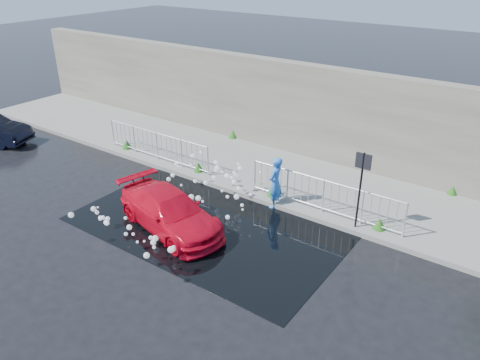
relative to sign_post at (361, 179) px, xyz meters
The scene contains 12 objects.
ground 5.50m from the sign_post, 143.57° to the right, with size 90.00×90.00×0.00m, color black.
pavement 4.90m from the sign_post, 155.66° to the left, with size 30.00×4.00×0.15m, color slate.
curb 4.51m from the sign_post, behind, with size 30.00×0.25×0.16m, color slate.
retaining_wall 5.87m from the sign_post, 135.69° to the left, with size 30.00×0.60×3.50m, color #565248.
puddle 4.59m from the sign_post, 150.42° to the right, with size 8.00×5.00×0.01m, color black.
sign_post is the anchor object (origin of this frame).
railing_left 8.26m from the sign_post, behind, with size 5.05×0.05×1.10m.
railing_right 1.57m from the sign_post, 168.23° to the left, with size 5.05×0.05×1.10m.
weeds 4.81m from the sign_post, 163.89° to the left, with size 12.17×3.93×0.45m.
water_spray 5.30m from the sign_post, 153.59° to the right, with size 3.63×5.70×1.05m.
red_car 5.54m from the sign_post, 146.53° to the right, with size 1.58×3.90×1.13m, color red.
person 2.84m from the sign_post, behind, with size 0.62×0.41×1.70m, color blue.
Camera 1 is at (8.19, -8.35, 7.42)m, focal length 35.00 mm.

